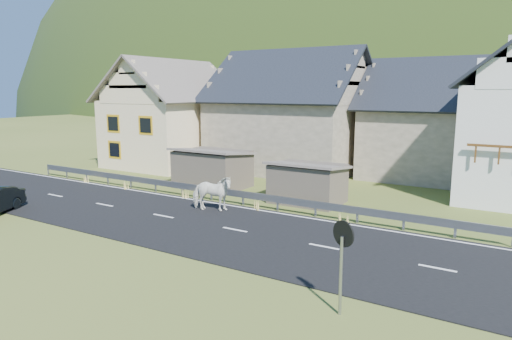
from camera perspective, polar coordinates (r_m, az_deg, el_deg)
The scene contains 13 objects.
ground at distance 21.64m, azimuth -11.50°, elevation -5.76°, with size 160.00×160.00×0.00m, color #3D501A.
road at distance 21.63m, azimuth -11.50°, elevation -5.71°, with size 60.00×7.00×0.04m, color black.
lane_markings at distance 21.62m, azimuth -11.50°, elevation -5.65°, with size 60.00×6.60×0.01m, color silver.
guardrail at distance 24.23m, azimuth -5.62°, elevation -2.53°, with size 28.10×0.09×0.75m.
shed_left at distance 27.51m, azimuth -5.43°, elevation 0.12°, with size 4.30×3.30×2.40m, color brown.
shed_right at distance 23.81m, azimuth 6.46°, elevation -1.70°, with size 3.80×2.90×2.20m, color brown.
house_cream at distance 36.48m, azimuth -10.46°, elevation 7.57°, with size 7.80×9.80×8.30m.
house_stone_a at distance 33.84m, azimuth 4.59°, elevation 8.00°, with size 10.80×9.80×8.90m.
house_stone_b at distance 32.63m, azimuth 22.21°, elevation 6.52°, with size 9.80×8.80×8.10m.
mountain at distance 197.08m, azimuth 28.45°, elevation 1.28°, with size 440.00×280.00×260.00m, color #223B14.
conifer_patch at distance 143.07m, azimuth 2.51°, elevation 10.09°, with size 76.00×50.00×28.00m, color black.
horse at distance 22.00m, azimuth -5.57°, elevation -2.87°, with size 2.08×0.95×1.76m, color white.
traffic_mirror at distance 12.05m, azimuth 10.80°, elevation -9.31°, with size 0.66×0.35×2.53m.
Camera 1 is at (14.30, -15.16, 5.81)m, focal length 32.00 mm.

